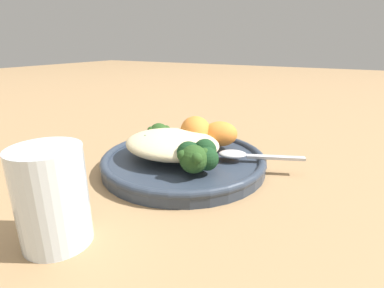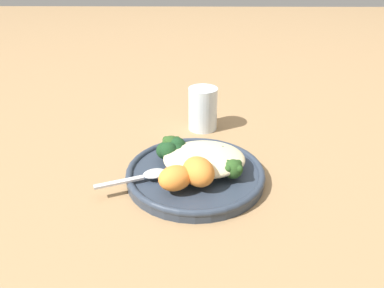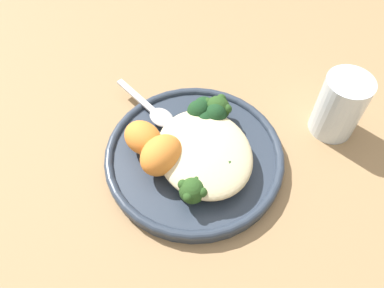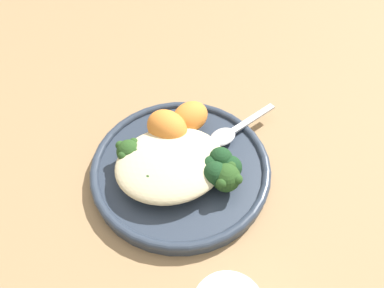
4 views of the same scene
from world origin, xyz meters
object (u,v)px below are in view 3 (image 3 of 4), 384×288
plate (194,156)px  kale_tuft (207,113)px  quinoa_mound (203,150)px  broccoli_stalk_0 (188,182)px  broccoli_stalk_1 (211,163)px  broccoli_stalk_2 (194,141)px  sweet_potato_chunk_1 (161,155)px  spoon (156,112)px  sweet_potato_chunk_0 (143,138)px  broccoli_stalk_3 (207,118)px  water_glass (341,107)px

plate → kale_tuft: size_ratio=4.41×
quinoa_mound → broccoli_stalk_0: bearing=136.7°
broccoli_stalk_1 → broccoli_stalk_2: broccoli_stalk_1 is taller
broccoli_stalk_1 → sweet_potato_chunk_1: sweet_potato_chunk_1 is taller
quinoa_mound → sweet_potato_chunk_1: size_ratio=2.36×
broccoli_stalk_1 → spoon: (0.11, 0.04, -0.01)m
quinoa_mound → broccoli_stalk_0: same height
plate → spoon: (0.08, 0.03, 0.01)m
broccoli_stalk_1 → broccoli_stalk_2: size_ratio=1.09×
sweet_potato_chunk_0 → broccoli_stalk_3: bearing=-86.9°
water_glass → quinoa_mound: bearing=88.0°
broccoli_stalk_1 → kale_tuft: 0.08m
broccoli_stalk_2 → spoon: size_ratio=0.72×
quinoa_mound → broccoli_stalk_1: size_ratio=1.52×
broccoli_stalk_3 → plate: bearing=-155.7°
quinoa_mound → broccoli_stalk_2: (0.02, 0.00, -0.00)m
broccoli_stalk_2 → quinoa_mound: bearing=-77.8°
broccoli_stalk_0 → sweet_potato_chunk_0: (0.08, 0.03, 0.01)m
plate → broccoli_stalk_0: bearing=150.5°
broccoli_stalk_2 → spoon: (0.07, 0.03, -0.01)m
broccoli_stalk_0 → sweet_potato_chunk_0: 0.09m
plate → broccoli_stalk_2: size_ratio=2.82×
quinoa_mound → broccoli_stalk_0: 0.05m
sweet_potato_chunk_0 → sweet_potato_chunk_1: bearing=-159.4°
broccoli_stalk_1 → sweet_potato_chunk_0: (0.06, 0.07, 0.01)m
spoon → sweet_potato_chunk_1: bearing=146.4°
broccoli_stalk_2 → spoon: bearing=112.1°
sweet_potato_chunk_1 → spoon: 0.09m
sweet_potato_chunk_0 → kale_tuft: size_ratio=0.99×
broccoli_stalk_0 → water_glass: water_glass is taller
plate → spoon: 0.09m
sweet_potato_chunk_0 → kale_tuft: bearing=-83.2°
sweet_potato_chunk_0 → kale_tuft: 0.09m
plate → quinoa_mound: bearing=-146.0°
plate → broccoli_stalk_3: (0.04, -0.03, 0.03)m
sweet_potato_chunk_1 → water_glass: size_ratio=0.64×
plate → broccoli_stalk_2: 0.02m
sweet_potato_chunk_0 → spoon: bearing=-32.7°
kale_tuft → broccoli_stalk_0: bearing=145.5°
quinoa_mound → kale_tuft: bearing=-27.2°
broccoli_stalk_0 → spoon: bearing=176.6°
broccoli_stalk_3 → spoon: bearing=120.7°
broccoli_stalk_1 → broccoli_stalk_3: size_ratio=0.83×
spoon → water_glass: 0.25m
broccoli_stalk_2 → sweet_potato_chunk_0: 0.07m
quinoa_mound → broccoli_stalk_3: bearing=-27.7°
broccoli_stalk_0 → broccoli_stalk_2: broccoli_stalk_0 is taller
plate → sweet_potato_chunk_0: bearing=62.3°
broccoli_stalk_0 → broccoli_stalk_1: 0.04m
broccoli_stalk_0 → spoon: 0.13m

